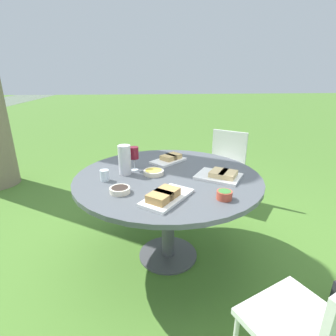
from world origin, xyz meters
TOP-DOWN VIEW (x-y plane):
  - ground_plane at (0.00, 0.00)m, footprint 40.00×40.00m
  - dining_table at (0.00, 0.00)m, footprint 1.49×1.49m
  - chair_near_left at (-1.19, -0.54)m, footprint 0.56×0.57m
  - chair_near_right at (1.04, -0.80)m, footprint 0.60×0.60m
  - water_pitcher at (0.06, 0.34)m, footprint 0.11×0.10m
  - wine_glass at (0.13, 0.27)m, footprint 0.08×0.08m
  - platter_bread_main at (-0.44, 0.06)m, footprint 0.42×0.39m
  - platter_charcuterie at (0.35, -0.05)m, footprint 0.35×0.36m
  - platter_sandwich_side at (-0.10, -0.41)m, footprint 0.39×0.42m
  - bowl_fries at (0.03, 0.11)m, footprint 0.16×0.16m
  - bowl_salad at (-0.46, -0.33)m, footprint 0.10×0.10m
  - bowl_olives at (-0.30, 0.36)m, footprint 0.14×0.14m
  - cup_water_near at (-0.08, 0.49)m, footprint 0.07×0.07m

SIDE VIEW (x-z plane):
  - ground_plane at x=0.00m, z-range 0.00..0.00m
  - chair_near_left at x=-1.19m, z-range 0.08..0.97m
  - chair_near_right at x=1.04m, z-range 0.08..0.97m
  - dining_table at x=0.00m, z-range 0.30..1.08m
  - bowl_fries at x=0.03m, z-range 0.78..0.82m
  - bowl_olives at x=-0.30m, z-range 0.78..0.82m
  - platter_sandwich_side at x=-0.10m, z-range 0.77..0.83m
  - platter_charcuterie at x=0.35m, z-range 0.77..0.83m
  - platter_bread_main at x=-0.44m, z-range 0.77..0.84m
  - bowl_salad at x=-0.46m, z-range 0.78..0.84m
  - cup_water_near at x=-0.08m, z-range 0.78..0.87m
  - water_pitcher at x=0.06m, z-range 0.78..1.02m
  - wine_glass at x=0.13m, z-range 0.83..1.03m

